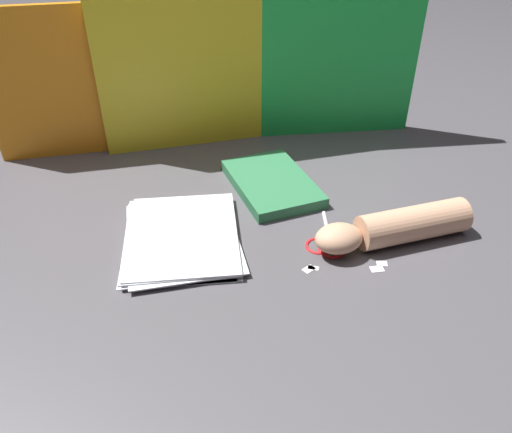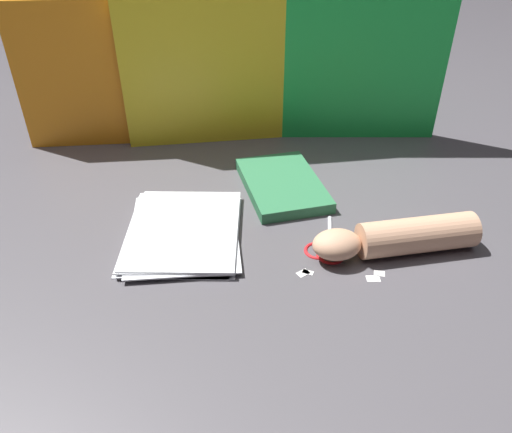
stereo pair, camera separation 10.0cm
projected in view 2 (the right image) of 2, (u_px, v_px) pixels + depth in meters
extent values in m
plane|color=#4C494F|center=(245.00, 232.00, 1.06)|extent=(6.00, 6.00, 0.00)
cube|color=orange|center=(128.00, 76.00, 1.30)|extent=(0.57, 0.04, 0.38)
cube|color=yellow|center=(236.00, 38.00, 1.26)|extent=(0.59, 0.07, 0.56)
cube|color=green|center=(347.00, 41.00, 1.29)|extent=(0.54, 0.06, 0.53)
cube|color=white|center=(181.00, 235.00, 1.05)|extent=(0.25, 0.30, 0.00)
cube|color=white|center=(186.00, 234.00, 1.04)|extent=(0.24, 0.30, 0.00)
cube|color=white|center=(182.00, 231.00, 1.05)|extent=(0.23, 0.29, 0.00)
cube|color=white|center=(184.00, 232.00, 1.04)|extent=(0.23, 0.29, 0.00)
cube|color=white|center=(181.00, 230.00, 1.04)|extent=(0.24, 0.29, 0.00)
cube|color=white|center=(184.00, 229.00, 1.04)|extent=(0.24, 0.30, 0.00)
cube|color=#2D7247|center=(282.00, 184.00, 1.19)|extent=(0.22, 0.29, 0.03)
sphere|color=silver|center=(330.00, 244.00, 1.01)|extent=(0.01, 0.01, 0.01)
cylinder|color=silver|center=(330.00, 230.00, 1.06)|extent=(0.03, 0.10, 0.01)
torus|color=red|center=(331.00, 254.00, 0.99)|extent=(0.06, 0.06, 0.01)
cylinder|color=silver|center=(350.00, 236.00, 1.04)|extent=(0.09, 0.05, 0.01)
torus|color=red|center=(318.00, 249.00, 1.00)|extent=(0.08, 0.08, 0.01)
cylinder|color=tan|center=(417.00, 235.00, 0.99)|extent=(0.24, 0.10, 0.07)
ellipsoid|color=tan|center=(337.00, 244.00, 0.96)|extent=(0.10, 0.09, 0.05)
cube|color=white|center=(373.00, 279.00, 0.93)|extent=(0.03, 0.02, 0.00)
cube|color=white|center=(379.00, 273.00, 0.95)|extent=(0.02, 0.02, 0.00)
cube|color=white|center=(308.00, 272.00, 0.95)|extent=(0.02, 0.02, 0.00)
cube|color=white|center=(303.00, 273.00, 0.95)|extent=(0.03, 0.03, 0.00)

